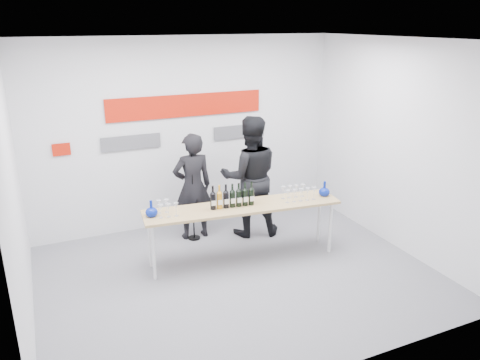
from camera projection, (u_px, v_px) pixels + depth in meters
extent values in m
plane|color=slate|center=(238.00, 275.00, 6.20)|extent=(5.00, 5.00, 0.00)
cube|color=silver|center=(187.00, 133.00, 7.44)|extent=(5.00, 0.04, 3.00)
cube|color=red|center=(187.00, 105.00, 7.27)|extent=(2.50, 0.02, 0.35)
cube|color=#59595E|center=(131.00, 143.00, 7.09)|extent=(0.90, 0.02, 0.22)
cube|color=#59595E|center=(239.00, 132.00, 7.78)|extent=(0.90, 0.02, 0.22)
cube|color=red|center=(61.00, 150.00, 6.70)|extent=(0.25, 0.02, 0.18)
cube|color=tan|center=(243.00, 207.00, 6.38)|extent=(2.75, 0.84, 0.04)
cylinder|color=silver|center=(154.00, 253.00, 5.98)|extent=(0.05, 0.05, 0.78)
cylinder|color=silver|center=(330.00, 227.00, 6.71)|extent=(0.05, 0.05, 0.78)
cylinder|color=silver|center=(150.00, 241.00, 6.31)|extent=(0.05, 0.05, 0.78)
cylinder|color=silver|center=(319.00, 218.00, 7.03)|extent=(0.05, 0.05, 0.78)
imported|color=black|center=(193.00, 187.00, 7.06)|extent=(0.61, 0.40, 1.65)
imported|color=black|center=(250.00, 177.00, 7.15)|extent=(1.08, 0.94, 1.88)
cylinder|color=black|center=(194.00, 238.00, 7.24)|extent=(0.19, 0.19, 0.02)
cylinder|color=black|center=(193.00, 192.00, 7.00)|extent=(0.02, 0.02, 1.55)
sphere|color=black|center=(192.00, 140.00, 6.71)|extent=(0.05, 0.05, 0.05)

